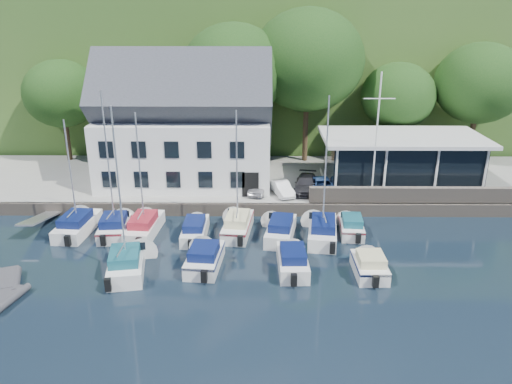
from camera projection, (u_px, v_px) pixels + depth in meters
ground at (273, 293)px, 27.82m from camera, size 180.00×180.00×0.00m
quay at (269, 182)px, 44.07m from camera, size 60.00×13.00×1.00m
quay_face at (270, 210)px, 37.97m from camera, size 60.00×0.30×1.00m
hillside at (265, 52)px, 83.22m from camera, size 160.00×75.00×16.00m
field_patch at (310, 1)px, 87.84m from camera, size 50.00×30.00×0.30m
harbor_building at (185, 131)px, 41.51m from camera, size 14.40×8.20×8.70m
club_pavilion at (400, 159)px, 41.68m from camera, size 13.20×7.20×4.10m
seawall at (428, 195)px, 37.86m from camera, size 18.00×0.50×1.20m
gangway at (45, 226)px, 36.41m from camera, size 1.20×6.00×1.40m
car_silver at (259, 186)px, 39.83m from camera, size 2.04×3.52×1.13m
car_white at (282, 188)px, 39.50m from camera, size 2.10×3.48×1.08m
car_dgrey at (306, 184)px, 40.25m from camera, size 2.35×4.36×1.20m
car_blue at (322, 186)px, 39.71m from camera, size 1.98×3.86×1.26m
flagpole at (376, 137)px, 37.47m from camera, size 2.31×0.20×9.63m
tree_0 at (64, 111)px, 47.22m from camera, size 7.00×7.00×9.57m
tree_1 at (148, 110)px, 46.94m from camera, size 7.14×7.14×9.76m
tree_2 at (234, 96)px, 45.30m from camera, size 9.42×9.42×12.87m
tree_3 at (307, 87)px, 46.24m from camera, size 10.35×10.35×14.14m
tree_4 at (396, 113)px, 46.75m from camera, size 6.86×6.86×9.37m
tree_5 at (477, 104)px, 46.24m from camera, size 8.16×8.16×11.16m
boat_r1_0 at (70, 172)px, 33.79m from camera, size 2.63×6.79×8.97m
boat_r1_1 at (109, 173)px, 33.45m from camera, size 2.58×5.81×9.06m
boat_r1_2 at (140, 172)px, 33.50m from camera, size 2.39×6.87×9.11m
boat_r1_3 at (195, 228)px, 34.44m from camera, size 1.75×6.05×1.35m
boat_r1_4 at (237, 170)px, 33.61m from camera, size 2.59×6.63×9.28m
boat_r1_5 at (281, 227)px, 34.26m from camera, size 2.93×6.54×1.51m
boat_r1_6 at (325, 173)px, 32.73m from camera, size 2.89×7.12×9.55m
boat_r1_7 at (351, 224)px, 34.95m from camera, size 2.05×5.12×1.35m
boat_r2_1 at (120, 199)px, 28.31m from camera, size 3.24×6.66×9.50m
boat_r2_2 at (205, 256)px, 30.39m from camera, size 2.59×5.85×1.48m
boat_r2_3 at (293, 258)px, 30.09m from camera, size 2.05×5.93×1.48m
boat_r2_4 at (370, 263)px, 29.55m from camera, size 1.99×4.68×1.39m
dinghy_0 at (5, 279)px, 28.52m from camera, size 2.71×3.39×0.69m
dinghy_1 at (2, 297)px, 26.78m from camera, size 2.23×3.05×0.64m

